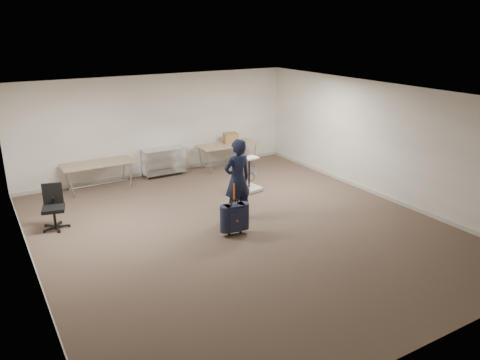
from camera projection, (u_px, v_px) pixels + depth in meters
ground at (240, 229)px, 9.85m from camera, size 9.00×9.00×0.00m
room_shell at (210, 206)px, 10.96m from camera, size 8.00×9.00×9.00m
folding_table_left at (98, 165)px, 11.95m from camera, size 1.80×0.75×0.73m
folding_table_right at (228, 146)px, 13.77m from camera, size 1.80×0.75×0.73m
wire_shelf at (164, 161)px, 13.14m from camera, size 1.22×0.47×0.80m
person at (237, 179)px, 10.14m from camera, size 0.68×0.47×1.80m
suitcase at (235, 218)px, 9.47m from camera, size 0.42×0.27×1.10m
office_chair at (55, 215)px, 9.82m from camera, size 0.57×0.57×0.94m
equipment_cart at (250, 182)px, 12.00m from camera, size 0.56×0.56×0.90m
cardboard_box at (230, 138)px, 13.86m from camera, size 0.44×0.35×0.30m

